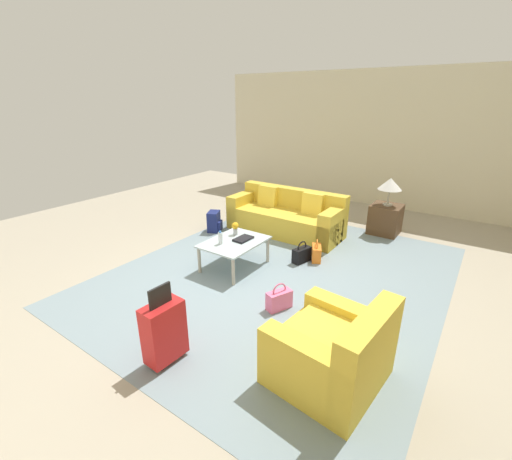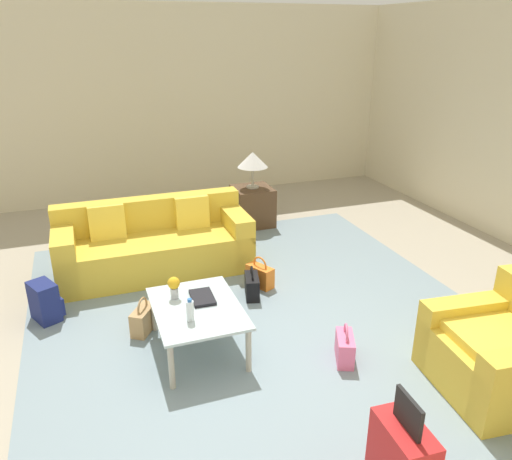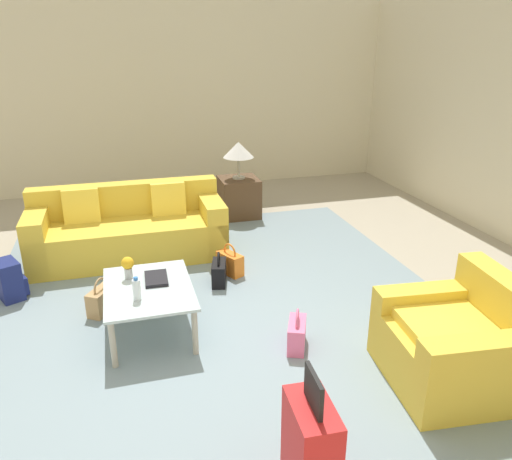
{
  "view_description": "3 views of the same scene",
  "coord_description": "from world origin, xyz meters",
  "px_view_note": "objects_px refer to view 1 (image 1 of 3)",
  "views": [
    {
      "loc": [
        3.34,
        2.48,
        2.45
      ],
      "look_at": [
        -0.02,
        0.16,
        0.88
      ],
      "focal_mm": 24.0,
      "sensor_mm": 36.0,
      "label": 1
    },
    {
      "loc": [
        3.32,
        -1.29,
        2.66
      ],
      "look_at": [
        -0.85,
        0.21,
        0.89
      ],
      "focal_mm": 35.0,
      "sensor_mm": 36.0,
      "label": 2
    },
    {
      "loc": [
        3.52,
        -0.65,
        2.43
      ],
      "look_at": [
        0.15,
        0.3,
        1.08
      ],
      "focal_mm": 35.0,
      "sensor_mm": 36.0,
      "label": 3
    }
  ],
  "objects_px": {
    "coffee_table_book": "(243,239)",
    "side_table": "(385,219)",
    "handbag_orange": "(316,253)",
    "handbag_pink": "(279,300)",
    "couch": "(287,217)",
    "backpack_navy": "(214,222)",
    "handbag_black": "(302,254)",
    "table_lamp": "(390,184)",
    "coffee_table": "(234,244)",
    "water_bottle": "(220,238)",
    "suitcase_red": "(164,331)",
    "flower_vase": "(235,227)",
    "handbag_tan": "(232,244)",
    "armchair": "(335,355)"
  },
  "relations": [
    {
      "from": "coffee_table_book",
      "to": "side_table",
      "type": "relative_size",
      "value": 0.54
    },
    {
      "from": "handbag_orange",
      "to": "handbag_pink",
      "type": "height_order",
      "value": "same"
    },
    {
      "from": "couch",
      "to": "handbag_orange",
      "type": "height_order",
      "value": "couch"
    },
    {
      "from": "backpack_navy",
      "to": "side_table",
      "type": "bearing_deg",
      "value": 122.76
    },
    {
      "from": "couch",
      "to": "handbag_black",
      "type": "xyz_separation_m",
      "value": [
        1.04,
        0.87,
        -0.17
      ]
    },
    {
      "from": "table_lamp",
      "to": "couch",
      "type": "bearing_deg",
      "value": -57.64
    },
    {
      "from": "coffee_table",
      "to": "handbag_orange",
      "type": "xyz_separation_m",
      "value": [
        -0.95,
        0.93,
        -0.26
      ]
    },
    {
      "from": "couch",
      "to": "handbag_orange",
      "type": "distance_m",
      "value": 1.34
    },
    {
      "from": "water_bottle",
      "to": "side_table",
      "type": "height_order",
      "value": "water_bottle"
    },
    {
      "from": "handbag_pink",
      "to": "coffee_table_book",
      "type": "bearing_deg",
      "value": -123.26
    },
    {
      "from": "handbag_black",
      "to": "handbag_pink",
      "type": "height_order",
      "value": "same"
    },
    {
      "from": "handbag_black",
      "to": "water_bottle",
      "type": "bearing_deg",
      "value": -42.44
    },
    {
      "from": "suitcase_red",
      "to": "handbag_pink",
      "type": "xyz_separation_m",
      "value": [
        -1.42,
        0.45,
        -0.23
      ]
    },
    {
      "from": "couch",
      "to": "handbag_black",
      "type": "bearing_deg",
      "value": 40.02
    },
    {
      "from": "couch",
      "to": "coffee_table",
      "type": "height_order",
      "value": "couch"
    },
    {
      "from": "coffee_table",
      "to": "water_bottle",
      "type": "bearing_deg",
      "value": -26.57
    },
    {
      "from": "handbag_orange",
      "to": "flower_vase",
      "type": "bearing_deg",
      "value": -56.06
    },
    {
      "from": "coffee_table_book",
      "to": "handbag_orange",
      "type": "distance_m",
      "value": 1.23
    },
    {
      "from": "handbag_black",
      "to": "backpack_navy",
      "type": "bearing_deg",
      "value": -97.02
    },
    {
      "from": "backpack_navy",
      "to": "coffee_table_book",
      "type": "bearing_deg",
      "value": 57.17
    },
    {
      "from": "handbag_black",
      "to": "handbag_orange",
      "type": "xyz_separation_m",
      "value": [
        -0.2,
        0.16,
        0.0
      ]
    },
    {
      "from": "coffee_table_book",
      "to": "handbag_tan",
      "type": "bearing_deg",
      "value": -122.71
    },
    {
      "from": "armchair",
      "to": "handbag_tan",
      "type": "height_order",
      "value": "armchair"
    },
    {
      "from": "couch",
      "to": "armchair",
      "type": "height_order",
      "value": "couch"
    },
    {
      "from": "couch",
      "to": "handbag_pink",
      "type": "height_order",
      "value": "couch"
    },
    {
      "from": "table_lamp",
      "to": "flower_vase",
      "type": "bearing_deg",
      "value": -32.6
    },
    {
      "from": "coffee_table_book",
      "to": "handbag_tan",
      "type": "height_order",
      "value": "coffee_table_book"
    },
    {
      "from": "coffee_table_book",
      "to": "flower_vase",
      "type": "height_order",
      "value": "flower_vase"
    },
    {
      "from": "handbag_tan",
      "to": "water_bottle",
      "type": "bearing_deg",
      "value": 25.46
    },
    {
      "from": "couch",
      "to": "suitcase_red",
      "type": "bearing_deg",
      "value": 11.93
    },
    {
      "from": "water_bottle",
      "to": "handbag_tan",
      "type": "bearing_deg",
      "value": -154.54
    },
    {
      "from": "handbag_tan",
      "to": "coffee_table",
      "type": "bearing_deg",
      "value": 41.8
    },
    {
      "from": "table_lamp",
      "to": "armchair",
      "type": "bearing_deg",
      "value": 9.23
    },
    {
      "from": "armchair",
      "to": "water_bottle",
      "type": "xyz_separation_m",
      "value": [
        -1.11,
        -2.27,
        0.24
      ]
    },
    {
      "from": "backpack_navy",
      "to": "handbag_tan",
      "type": "bearing_deg",
      "value": 58.38
    },
    {
      "from": "suitcase_red",
      "to": "flower_vase",
      "type": "bearing_deg",
      "value": -159.05
    },
    {
      "from": "armchair",
      "to": "flower_vase",
      "type": "xyz_separation_m",
      "value": [
        -1.53,
        -2.32,
        0.27
      ]
    },
    {
      "from": "coffee_table",
      "to": "side_table",
      "type": "xyz_separation_m",
      "value": [
        -2.8,
        1.5,
        -0.1
      ]
    },
    {
      "from": "coffee_table_book",
      "to": "handbag_black",
      "type": "relative_size",
      "value": 0.85
    },
    {
      "from": "table_lamp",
      "to": "handbag_tan",
      "type": "relative_size",
      "value": 1.45
    },
    {
      "from": "suitcase_red",
      "to": "handbag_black",
      "type": "height_order",
      "value": "suitcase_red"
    },
    {
      "from": "couch",
      "to": "handbag_orange",
      "type": "relative_size",
      "value": 6.15
    },
    {
      "from": "coffee_table",
      "to": "coffee_table_book",
      "type": "bearing_deg",
      "value": 146.31
    },
    {
      "from": "handbag_orange",
      "to": "backpack_navy",
      "type": "distance_m",
      "value": 2.23
    },
    {
      "from": "coffee_table_book",
      "to": "handbag_orange",
      "type": "relative_size",
      "value": 0.85
    },
    {
      "from": "coffee_table",
      "to": "handbag_pink",
      "type": "distance_m",
      "value": 1.31
    },
    {
      "from": "couch",
      "to": "suitcase_red",
      "type": "relative_size",
      "value": 2.59
    },
    {
      "from": "side_table",
      "to": "handbag_pink",
      "type": "xyz_separation_m",
      "value": [
        3.38,
        -0.35,
        -0.15
      ]
    },
    {
      "from": "coffee_table",
      "to": "coffee_table_book",
      "type": "height_order",
      "value": "coffee_table_book"
    },
    {
      "from": "coffee_table",
      "to": "couch",
      "type": "bearing_deg",
      "value": -176.8
    }
  ]
}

